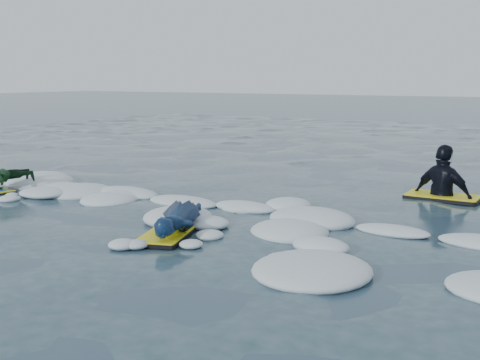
# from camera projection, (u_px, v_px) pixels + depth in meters

# --- Properties ---
(ground) EXTENTS (120.00, 120.00, 0.00)m
(ground) POSITION_uv_depth(u_px,v_px,m) (111.00, 224.00, 8.39)
(ground) COLOR #1A3040
(ground) RESTS_ON ground
(foam_band) EXTENTS (12.00, 3.10, 0.30)m
(foam_band) POSITION_uv_depth(u_px,v_px,m) (157.00, 210.00, 9.27)
(foam_band) COLOR silver
(foam_band) RESTS_ON ground
(prone_woman_unit) EXTENTS (1.06, 1.58, 0.38)m
(prone_woman_unit) POSITION_uv_depth(u_px,v_px,m) (176.00, 220.00, 7.75)
(prone_woman_unit) COLOR black
(prone_woman_unit) RESTS_ON ground
(prone_child_unit) EXTENTS (0.95, 1.24, 0.43)m
(prone_child_unit) POSITION_uv_depth(u_px,v_px,m) (0.00, 181.00, 10.51)
(prone_child_unit) COLOR black
(prone_child_unit) RESTS_ON ground
(waiting_rider_unit) EXTENTS (1.19, 0.70, 1.78)m
(waiting_rider_unit) POSITION_uv_depth(u_px,v_px,m) (443.00, 198.00, 10.01)
(waiting_rider_unit) COLOR black
(waiting_rider_unit) RESTS_ON ground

